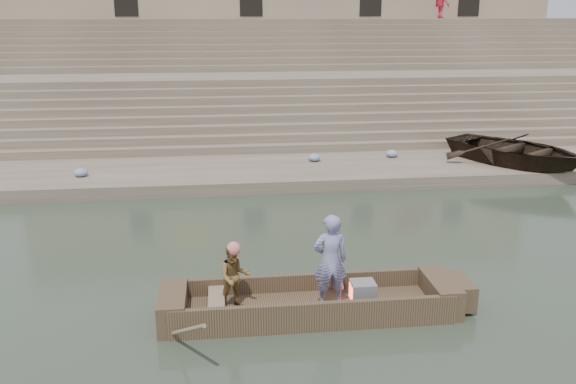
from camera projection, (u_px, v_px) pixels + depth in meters
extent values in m
plane|color=#293528|center=(408.00, 267.00, 13.58)|extent=(120.00, 120.00, 0.00)
cube|color=gray|center=(338.00, 170.00, 21.14)|extent=(32.00, 4.00, 0.40)
cube|color=gray|center=(307.00, 105.00, 27.93)|extent=(32.00, 3.00, 2.80)
cube|color=gray|center=(289.00, 66.00, 34.25)|extent=(32.00, 3.00, 5.20)
cube|color=gray|center=(327.00, 152.00, 23.24)|extent=(32.00, 0.50, 0.70)
cube|color=gray|center=(325.00, 146.00, 23.67)|extent=(32.00, 0.50, 1.00)
cube|color=gray|center=(322.00, 139.00, 24.10)|extent=(32.00, 0.50, 1.30)
cube|color=gray|center=(320.00, 133.00, 24.54)|extent=(32.00, 0.50, 1.60)
cube|color=gray|center=(318.00, 127.00, 24.97)|extent=(32.00, 0.50, 1.90)
cube|color=gray|center=(316.00, 122.00, 25.40)|extent=(32.00, 0.50, 2.20)
cube|color=gray|center=(315.00, 116.00, 25.84)|extent=(32.00, 0.50, 2.50)
cube|color=gray|center=(313.00, 111.00, 26.27)|extent=(32.00, 0.50, 2.80)
cube|color=gray|center=(302.00, 97.00, 29.56)|extent=(32.00, 0.50, 3.10)
cube|color=gray|center=(300.00, 92.00, 29.99)|extent=(32.00, 0.50, 3.40)
cube|color=gray|center=(299.00, 88.00, 30.42)|extent=(32.00, 0.50, 3.70)
cube|color=gray|center=(298.00, 84.00, 30.86)|extent=(32.00, 0.50, 4.00)
cube|color=gray|center=(296.00, 80.00, 31.29)|extent=(32.00, 0.50, 4.30)
cube|color=gray|center=(295.00, 76.00, 31.72)|extent=(32.00, 0.50, 4.60)
cube|color=gray|center=(294.00, 72.00, 32.16)|extent=(32.00, 0.50, 4.90)
cube|color=gray|center=(293.00, 69.00, 32.59)|extent=(32.00, 0.50, 5.20)
cube|color=tan|center=(281.00, 11.00, 37.20)|extent=(32.00, 5.00, 11.20)
cube|color=brown|center=(310.00, 309.00, 11.43)|extent=(5.00, 1.30, 0.22)
cube|color=brown|center=(315.00, 317.00, 10.79)|extent=(5.20, 0.12, 0.56)
cube|color=brown|center=(305.00, 287.00, 11.97)|extent=(5.20, 0.12, 0.56)
cube|color=brown|center=(173.00, 308.00, 11.09)|extent=(0.50, 1.30, 0.60)
cube|color=brown|center=(440.00, 293.00, 11.67)|extent=(0.50, 1.30, 0.60)
cube|color=brown|center=(460.00, 291.00, 11.71)|extent=(0.35, 0.90, 0.50)
cube|color=#937A5B|center=(216.00, 301.00, 11.15)|extent=(0.30, 1.20, 0.08)
cylinder|color=#937A5B|center=(179.00, 332.00, 10.25)|extent=(1.03, 2.10, 1.36)
sphere|color=#DE736E|center=(234.00, 249.00, 10.95)|extent=(0.26, 0.26, 0.26)
imported|color=navy|center=(330.00, 261.00, 11.13)|extent=(0.68, 0.47, 1.79)
imported|color=#277426|center=(234.00, 277.00, 11.11)|extent=(0.66, 0.55, 1.23)
cube|color=slate|center=(363.00, 292.00, 11.46)|extent=(0.46, 0.42, 0.40)
cube|color=#E5593F|center=(352.00, 292.00, 11.43)|extent=(0.04, 0.34, 0.32)
imported|color=#2D2116|center=(516.00, 150.00, 21.09)|extent=(5.65, 6.04, 1.02)
imported|color=maroon|center=(442.00, 1.00, 34.26)|extent=(0.99, 1.36, 1.88)
ellipsoid|color=#3F5999|center=(314.00, 157.00, 21.58)|extent=(0.44, 0.44, 0.26)
ellipsoid|color=#3F5999|center=(81.00, 172.00, 19.56)|extent=(0.44, 0.44, 0.26)
ellipsoid|color=#3F5999|center=(507.00, 153.00, 22.26)|extent=(0.44, 0.44, 0.26)
ellipsoid|color=#3F5999|center=(392.00, 153.00, 22.20)|extent=(0.44, 0.44, 0.26)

